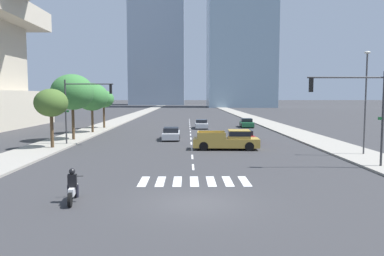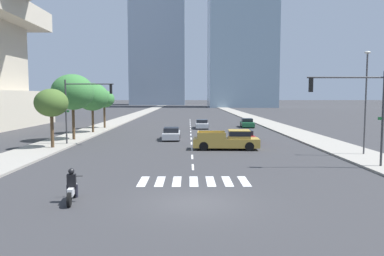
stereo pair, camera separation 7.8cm
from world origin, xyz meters
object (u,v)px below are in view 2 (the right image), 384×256
at_px(traffic_signal_near, 355,101).
at_px(street_tree_third, 92,97).
at_px(sedan_silver_0, 171,134).
at_px(sedan_green_1, 247,123).
at_px(pickup_truck, 229,140).
at_px(street_lamp_east, 366,95).
at_px(street_tree_second, 73,92).
at_px(sedan_silver_2, 202,124).
at_px(street_tree_nearest, 51,103).
at_px(motorcycle_lead, 72,189).
at_px(street_tree_fourth, 104,99).
at_px(sedan_red_3, 243,137).
at_px(traffic_signal_far, 84,100).

distance_m(traffic_signal_near, street_tree_third, 31.30).
distance_m(sedan_silver_0, sedan_green_1, 18.55).
bearing_deg(street_tree_third, pickup_truck, -42.52).
xyz_separation_m(street_lamp_east, street_tree_second, (-25.03, 9.79, 0.32)).
xyz_separation_m(sedan_green_1, sedan_silver_2, (-6.71, -1.90, -0.01)).
bearing_deg(street_tree_nearest, traffic_signal_near, -21.56).
distance_m(street_lamp_east, street_tree_nearest, 25.34).
xyz_separation_m(motorcycle_lead, traffic_signal_near, (15.35, 7.33, 3.67)).
bearing_deg(pickup_truck, street_tree_fourth, 129.55).
height_order(sedan_green_1, sedan_silver_2, sedan_green_1).
bearing_deg(street_tree_third, sedan_red_3, -29.09).
xyz_separation_m(street_tree_nearest, street_tree_third, (-0.00, 13.53, 0.49)).
relative_size(sedan_silver_2, street_tree_second, 0.70).
distance_m(traffic_signal_far, street_lamp_east, 23.86).
relative_size(sedan_red_3, traffic_signal_far, 0.80).
xyz_separation_m(motorcycle_lead, sedan_red_3, (10.34, 20.09, -0.01)).
bearing_deg(sedan_silver_2, pickup_truck, 5.53).
height_order(sedan_silver_2, sedan_red_3, same).
xyz_separation_m(pickup_truck, street_tree_nearest, (-15.16, 0.37, 3.14)).
relative_size(traffic_signal_near, street_tree_second, 0.90).
xyz_separation_m(pickup_truck, street_tree_third, (-15.16, 13.90, 3.63)).
relative_size(pickup_truck, sedan_silver_0, 1.21).
bearing_deg(sedan_silver_0, street_tree_third, 56.07).
bearing_deg(street_lamp_east, sedan_red_3, 135.26).
distance_m(pickup_truck, street_lamp_east, 11.15).
height_order(pickup_truck, street_tree_nearest, street_tree_nearest).
height_order(sedan_green_1, sedan_red_3, sedan_green_1).
xyz_separation_m(pickup_truck, street_lamp_east, (9.87, -3.50, 3.81)).
bearing_deg(street_tree_fourth, street_lamp_east, -43.45).
height_order(motorcycle_lead, sedan_red_3, motorcycle_lead).
height_order(motorcycle_lead, street_tree_second, street_tree_second).
distance_m(motorcycle_lead, pickup_truck, 17.81).
bearing_deg(street_lamp_east, motorcycle_lead, -146.47).
relative_size(sedan_silver_2, street_tree_fourth, 0.89).
xyz_separation_m(sedan_silver_2, sedan_red_3, (3.45, -16.43, 0.00)).
bearing_deg(sedan_red_3, street_tree_nearest, -78.45).
relative_size(sedan_silver_2, traffic_signal_far, 0.79).
distance_m(sedan_silver_0, sedan_red_3, 7.72).
xyz_separation_m(sedan_silver_0, street_tree_fourth, (-9.89, 12.81, 3.53)).
bearing_deg(sedan_red_3, motorcycle_lead, -29.09).
relative_size(pickup_truck, traffic_signal_near, 0.95).
relative_size(street_lamp_east, street_tree_fourth, 1.49).
height_order(sedan_silver_2, street_lamp_east, street_lamp_east).
bearing_deg(street_tree_fourth, motorcycle_lead, -79.44).
bearing_deg(pickup_truck, sedan_silver_0, 128.12).
distance_m(traffic_signal_far, street_tree_second, 4.04).
relative_size(sedan_red_3, traffic_signal_near, 0.79).
xyz_separation_m(sedan_silver_0, street_lamp_east, (15.14, -10.90, 4.03)).
height_order(motorcycle_lead, sedan_silver_0, motorcycle_lead).
bearing_deg(sedan_silver_2, motorcycle_lead, -9.49).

